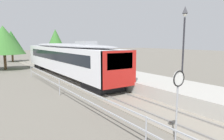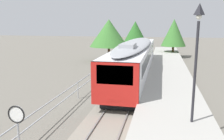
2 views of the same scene
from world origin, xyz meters
The scene contains 10 objects.
ground_plane centered at (-3.00, 22.00, 0.00)m, with size 160.00×160.00×0.00m, color #6B665B.
track_rails centered at (0.00, 22.00, 0.03)m, with size 3.20×60.00×0.14m.
commuter_train centered at (0.00, 28.36, 2.15)m, with size 2.82×20.68×3.74m.
station_platform centered at (3.25, 22.00, 0.45)m, with size 3.90×60.00×0.90m, color #A8A59E.
platform_lamp_mid_platform centered at (4.06, 16.18, 4.62)m, with size 0.34×0.34×5.35m.
speed_limit_sign centered at (-1.97, 11.75, 2.12)m, with size 0.61×0.10×2.81m.
carpark_fence centered at (-3.30, 12.00, 0.91)m, with size 0.06×36.06×1.25m.
tree_behind_carpark centered at (-2.43, 49.46, 3.94)m, with size 4.08×4.08×5.79m.
tree_behind_station_far centered at (-4.89, 38.27, 4.05)m, with size 5.49×5.49×5.97m.
tree_distant_left centered at (4.29, 44.38, 3.95)m, with size 3.89×3.89×6.08m.
Camera 1 is at (-8.10, 6.98, 3.85)m, focal length 32.70 mm.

